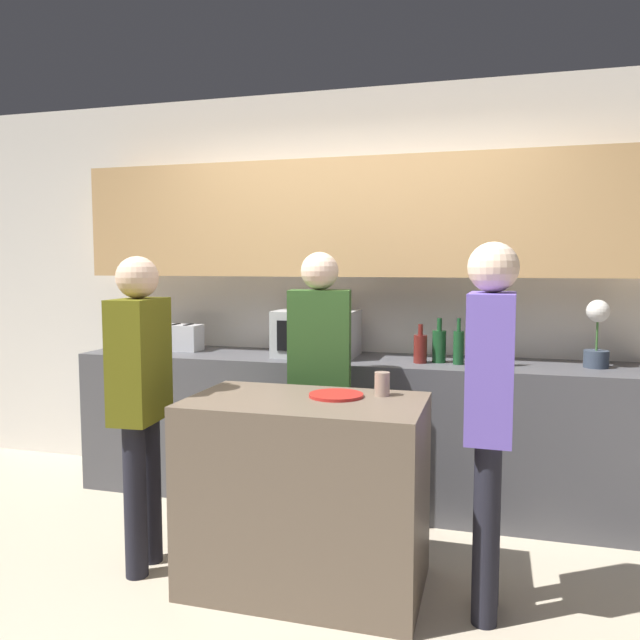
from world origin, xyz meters
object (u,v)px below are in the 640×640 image
object	(u,v)px
bottle_2	(459,347)
bottle_3	(477,349)
toaster	(182,338)
potted_plant	(597,334)
bottle_4	(500,345)
cup_0	(382,384)
plate_on_island	(336,395)
person_left	(140,387)
bottle_0	(420,348)
person_center	(320,369)
microwave	(317,333)
bottle_1	(439,345)
person_right	(490,398)

from	to	relation	value
bottle_2	bottle_3	bearing A→B (deg)	32.53
toaster	potted_plant	distance (m)	2.67
bottle_4	cup_0	xyz separation A→B (m)	(-0.54, -0.86, -0.10)
plate_on_island	person_left	world-z (taller)	person_left
potted_plant	bottle_3	bearing A→B (deg)	-177.61
bottle_0	person_center	xyz separation A→B (m)	(-0.51, -0.46, -0.08)
microwave	cup_0	bearing A→B (deg)	-58.07
bottle_4	plate_on_island	xyz separation A→B (m)	(-0.75, -0.95, -0.15)
toaster	bottle_2	distance (m)	1.89
microwave	bottle_4	bearing A→B (deg)	-5.35
bottle_4	person_left	size ratio (longest dim) A/B	0.21
bottle_1	plate_on_island	bearing A→B (deg)	-111.58
bottle_2	person_center	xyz separation A→B (m)	(-0.73, -0.46, -0.09)
bottle_2	person_right	xyz separation A→B (m)	(0.19, -1.08, -0.07)
bottle_2	bottle_3	distance (m)	0.13
microwave	bottle_2	bearing A→B (deg)	-5.91
toaster	plate_on_island	size ratio (longest dim) A/B	1.00
person_left	person_center	bearing A→B (deg)	126.94
cup_0	person_center	world-z (taller)	person_center
microwave	bottle_2	xyz separation A→B (m)	(0.91, -0.09, -0.04)
person_left	bottle_4	bearing A→B (deg)	118.24
potted_plant	toaster	bearing A→B (deg)	180.00
bottle_0	toaster	bearing A→B (deg)	176.39
potted_plant	bottle_2	bearing A→B (deg)	-172.97
bottle_4	cup_0	distance (m)	1.02
potted_plant	bottle_4	bearing A→B (deg)	-168.61
bottle_1	bottle_2	size ratio (longest dim) A/B	0.98
microwave	bottle_1	xyz separation A→B (m)	(0.79, -0.05, -0.05)
bottle_0	plate_on_island	bearing A→B (deg)	-106.84
bottle_0	plate_on_island	distance (m)	1.00
person_right	bottle_1	bearing A→B (deg)	17.49
microwave	person_left	distance (m)	1.34
plate_on_island	bottle_2	bearing A→B (deg)	61.80
potted_plant	bottle_4	xyz separation A→B (m)	(-0.54, -0.11, -0.07)
toaster	person_left	xyz separation A→B (m)	(0.42, -1.21, -0.10)
cup_0	person_right	size ratio (longest dim) A/B	0.07
toaster	cup_0	size ratio (longest dim) A/B	2.29
microwave	person_left	world-z (taller)	person_left
person_center	microwave	bearing A→B (deg)	-81.64
bottle_3	person_center	size ratio (longest dim) A/B	0.14
toaster	bottle_1	xyz separation A→B (m)	(1.77, -0.05, 0.01)
bottle_1	person_right	xyz separation A→B (m)	(0.31, -1.12, -0.07)
bottle_2	bottle_4	bearing A→B (deg)	-3.18
bottle_3	bottle_4	distance (m)	0.16
plate_on_island	cup_0	world-z (taller)	cup_0
potted_plant	bottle_1	size ratio (longest dim) A/B	1.45
bottle_3	toaster	bearing A→B (deg)	179.19
bottle_3	person_right	size ratio (longest dim) A/B	0.14
bottle_0	person_right	xyz separation A→B (m)	(0.42, -1.07, -0.06)
person_right	bottle_0	bearing A→B (deg)	23.38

